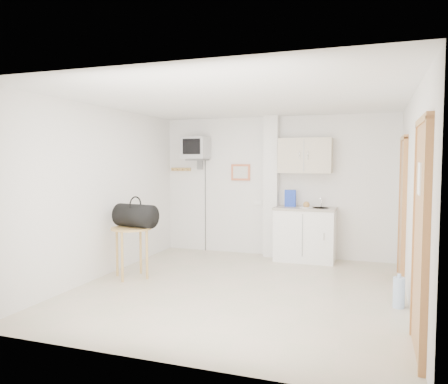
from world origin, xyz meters
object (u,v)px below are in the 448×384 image
(crt_television, at_px, (196,149))
(water_bottle, at_px, (399,292))
(duffel_bag, at_px, (136,215))
(round_table, at_px, (131,235))

(crt_television, bearing_deg, water_bottle, -31.75)
(duffel_bag, bearing_deg, water_bottle, 7.15)
(duffel_bag, bearing_deg, round_table, -130.09)
(duffel_bag, height_order, water_bottle, duffel_bag)
(crt_television, height_order, duffel_bag, crt_television)
(duffel_bag, bearing_deg, crt_television, 95.67)
(crt_television, bearing_deg, round_table, -95.79)
(round_table, distance_m, duffel_bag, 0.29)
(round_table, bearing_deg, duffel_bag, 39.76)
(crt_television, distance_m, duffel_bag, 2.19)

